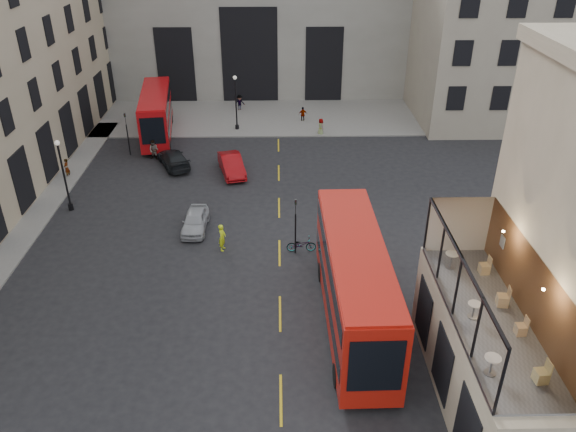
{
  "coord_description": "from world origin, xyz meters",
  "views": [
    {
      "loc": [
        -2.01,
        -17.81,
        19.37
      ],
      "look_at": [
        -1.47,
        11.41,
        3.0
      ],
      "focal_mm": 35.0,
      "sensor_mm": 36.0,
      "label": 1
    }
  ],
  "objects_px": {
    "traffic_light_far": "(127,129)",
    "cafe_chair_c": "(503,300)",
    "car_c": "(174,159)",
    "cafe_table_mid": "(474,308)",
    "cafe_chair_b": "(521,329)",
    "cafe_chair_d": "(485,268)",
    "cafe_table_near": "(492,363)",
    "bicycle": "(301,245)",
    "pedestrian_d": "(321,127)",
    "street_lamp_b": "(236,106)",
    "cafe_table_far": "(452,258)",
    "cyclist": "(222,237)",
    "pedestrian_c": "(303,114)",
    "car_b": "(232,165)",
    "bus_far": "(156,112)",
    "cafe_chair_a": "(541,375)",
    "street_lamp_a": "(65,180)",
    "pedestrian_a": "(154,150)",
    "bus_near": "(355,281)",
    "car_a": "(195,221)",
    "pedestrian_e": "(67,168)",
    "traffic_light_near": "(296,219)",
    "pedestrian_b": "(240,103)"
  },
  "relations": [
    {
      "from": "traffic_light_far",
      "to": "cafe_table_mid",
      "type": "relative_size",
      "value": 5.53
    },
    {
      "from": "cafe_chair_c",
      "to": "cafe_chair_d",
      "type": "xyz_separation_m",
      "value": [
        -0.01,
        2.34,
        -0.01
      ]
    },
    {
      "from": "cyclist",
      "to": "cafe_chair_b",
      "type": "xyz_separation_m",
      "value": [
        13.0,
        -13.52,
        3.94
      ]
    },
    {
      "from": "pedestrian_c",
      "to": "cafe_chair_d",
      "type": "distance_m",
      "value": 34.1
    },
    {
      "from": "street_lamp_b",
      "to": "bicycle",
      "type": "xyz_separation_m",
      "value": [
        5.38,
        -21.81,
        -1.91
      ]
    },
    {
      "from": "car_a",
      "to": "pedestrian_e",
      "type": "relative_size",
      "value": 2.5
    },
    {
      "from": "street_lamp_a",
      "to": "cafe_table_far",
      "type": "height_order",
      "value": "cafe_table_far"
    },
    {
      "from": "street_lamp_b",
      "to": "car_a",
      "type": "distance_m",
      "value": 19.1
    },
    {
      "from": "street_lamp_a",
      "to": "street_lamp_b",
      "type": "relative_size",
      "value": 1.0
    },
    {
      "from": "bicycle",
      "to": "cafe_chair_d",
      "type": "height_order",
      "value": "cafe_chair_d"
    },
    {
      "from": "pedestrian_b",
      "to": "pedestrian_d",
      "type": "bearing_deg",
      "value": -71.94
    },
    {
      "from": "traffic_light_near",
      "to": "pedestrian_b",
      "type": "xyz_separation_m",
      "value": [
        -5.04,
        27.71,
        -1.56
      ]
    },
    {
      "from": "cyclist",
      "to": "cafe_table_near",
      "type": "bearing_deg",
      "value": -134.14
    },
    {
      "from": "bus_far",
      "to": "car_c",
      "type": "bearing_deg",
      "value": -69.89
    },
    {
      "from": "street_lamp_b",
      "to": "pedestrian_b",
      "type": "xyz_separation_m",
      "value": [
        -0.04,
        5.71,
        -1.53
      ]
    },
    {
      "from": "street_lamp_b",
      "to": "bicycle",
      "type": "height_order",
      "value": "street_lamp_b"
    },
    {
      "from": "cafe_chair_d",
      "to": "bicycle",
      "type": "bearing_deg",
      "value": 131.05
    },
    {
      "from": "cafe_chair_a",
      "to": "cafe_chair_c",
      "type": "xyz_separation_m",
      "value": [
        0.16,
        4.29,
        0.01
      ]
    },
    {
      "from": "pedestrian_e",
      "to": "cafe_chair_c",
      "type": "xyz_separation_m",
      "value": [
        26.32,
        -22.83,
        4.1
      ]
    },
    {
      "from": "pedestrian_d",
      "to": "cafe_chair_d",
      "type": "bearing_deg",
      "value": 162.42
    },
    {
      "from": "pedestrian_b",
      "to": "cafe_table_mid",
      "type": "distance_m",
      "value": 41.68
    },
    {
      "from": "pedestrian_d",
      "to": "street_lamp_b",
      "type": "bearing_deg",
      "value": 52.35
    },
    {
      "from": "pedestrian_d",
      "to": "cafe_table_far",
      "type": "bearing_deg",
      "value": 159.88
    },
    {
      "from": "cafe_chair_b",
      "to": "cafe_chair_d",
      "type": "height_order",
      "value": "cafe_chair_d"
    },
    {
      "from": "cafe_chair_c",
      "to": "street_lamp_b",
      "type": "bearing_deg",
      "value": 111.82
    },
    {
      "from": "traffic_light_far",
      "to": "cafe_chair_c",
      "type": "bearing_deg",
      "value": -50.69
    },
    {
      "from": "bicycle",
      "to": "pedestrian_e",
      "type": "height_order",
      "value": "pedestrian_e"
    },
    {
      "from": "street_lamp_b",
      "to": "pedestrian_e",
      "type": "distance_m",
      "value": 16.74
    },
    {
      "from": "cafe_table_near",
      "to": "cafe_table_mid",
      "type": "height_order",
      "value": "cafe_table_near"
    },
    {
      "from": "pedestrian_a",
      "to": "car_b",
      "type": "bearing_deg",
      "value": -9.91
    },
    {
      "from": "pedestrian_d",
      "to": "cafe_table_near",
      "type": "distance_m",
      "value": 36.15
    },
    {
      "from": "street_lamp_a",
      "to": "pedestrian_b",
      "type": "distance_m",
      "value": 24.37
    },
    {
      "from": "pedestrian_a",
      "to": "cafe_chair_d",
      "type": "relative_size",
      "value": 2.0
    },
    {
      "from": "bicycle",
      "to": "cafe_table_mid",
      "type": "bearing_deg",
      "value": -153.34
    },
    {
      "from": "car_b",
      "to": "cafe_chair_b",
      "type": "bearing_deg",
      "value": -76.53
    },
    {
      "from": "cyclist",
      "to": "cafe_chair_b",
      "type": "bearing_deg",
      "value": -125.74
    },
    {
      "from": "street_lamp_b",
      "to": "traffic_light_near",
      "type": "bearing_deg",
      "value": -77.2
    },
    {
      "from": "traffic_light_near",
      "to": "cyclist",
      "type": "height_order",
      "value": "traffic_light_near"
    },
    {
      "from": "street_lamp_a",
      "to": "pedestrian_c",
      "type": "relative_size",
      "value": 3.46
    },
    {
      "from": "street_lamp_a",
      "to": "bus_far",
      "type": "xyz_separation_m",
      "value": [
        3.67,
        14.46,
        -0.0
      ]
    },
    {
      "from": "car_c",
      "to": "cyclist",
      "type": "bearing_deg",
      "value": 87.12
    },
    {
      "from": "cafe_table_near",
      "to": "cyclist",
      "type": "bearing_deg",
      "value": 125.49
    },
    {
      "from": "bus_far",
      "to": "cafe_chair_d",
      "type": "distance_m",
      "value": 35.99
    },
    {
      "from": "bus_near",
      "to": "pedestrian_d",
      "type": "xyz_separation_m",
      "value": [
        0.26,
        27.44,
        -1.95
      ]
    },
    {
      "from": "bus_far",
      "to": "car_b",
      "type": "relative_size",
      "value": 2.34
    },
    {
      "from": "cafe_table_mid",
      "to": "bicycle",
      "type": "bearing_deg",
      "value": 117.9
    },
    {
      "from": "traffic_light_near",
      "to": "car_b",
      "type": "xyz_separation_m",
      "value": [
        -4.82,
        11.97,
        -1.66
      ]
    },
    {
      "from": "bus_near",
      "to": "car_a",
      "type": "distance_m",
      "value": 13.83
    },
    {
      "from": "car_c",
      "to": "cafe_table_mid",
      "type": "distance_m",
      "value": 30.74
    },
    {
      "from": "traffic_light_far",
      "to": "cafe_chair_a",
      "type": "distance_m",
      "value": 38.63
    }
  ]
}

